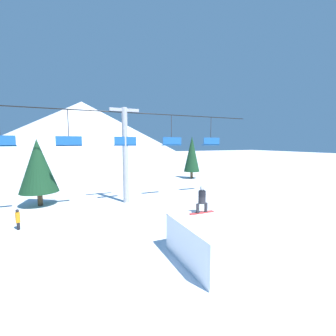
{
  "coord_description": "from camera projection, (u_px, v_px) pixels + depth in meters",
  "views": [
    {
      "loc": [
        -5.51,
        -7.6,
        5.06
      ],
      "look_at": [
        0.07,
        4.88,
        3.51
      ],
      "focal_mm": 24.0,
      "sensor_mm": 36.0,
      "label": 1
    }
  ],
  "objects": [
    {
      "name": "distant_skier",
      "position": [
        18.0,
        219.0,
        13.02
      ],
      "size": [
        0.24,
        0.24,
        1.23
      ],
      "color": "black",
      "rests_on": "ground_plane"
    },
    {
      "name": "chairlift",
      "position": [
        125.0,
        147.0,
        18.58
      ],
      "size": [
        24.96,
        0.46,
        7.91
      ],
      "color": "#9E9EA3",
      "rests_on": "ground_plane"
    },
    {
      "name": "ground_plane",
      "position": [
        213.0,
        260.0,
        9.7
      ],
      "size": [
        220.0,
        220.0,
        0.0
      ],
      "primitive_type": "plane",
      "color": "white"
    },
    {
      "name": "snow_ramp",
      "position": [
        213.0,
        240.0,
        9.69
      ],
      "size": [
        2.84,
        3.64,
        1.71
      ],
      "color": "white",
      "rests_on": "ground_plane"
    },
    {
      "name": "mountain_ridge",
      "position": [
        83.0,
        129.0,
        85.08
      ],
      "size": [
        77.74,
        77.74,
        20.27
      ],
      "color": "silver",
      "rests_on": "ground_plane"
    },
    {
      "name": "snowboarder",
      "position": [
        202.0,
        199.0,
        10.65
      ],
      "size": [
        1.31,
        0.35,
        1.33
      ],
      "color": "#B22D2D",
      "rests_on": "snow_ramp"
    },
    {
      "name": "pine_tree_far",
      "position": [
        192.0,
        154.0,
        31.55
      ],
      "size": [
        2.21,
        2.21,
        5.96
      ],
      "color": "#4C3823",
      "rests_on": "ground_plane"
    },
    {
      "name": "pine_tree_near",
      "position": [
        38.0,
        166.0,
        17.78
      ],
      "size": [
        2.91,
        2.91,
        5.37
      ],
      "color": "#4C3823",
      "rests_on": "ground_plane"
    }
  ]
}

